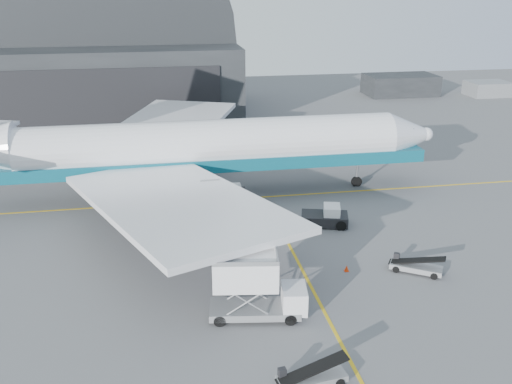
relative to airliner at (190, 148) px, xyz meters
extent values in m
plane|color=#565659|center=(7.60, -21.68, -5.38)|extent=(200.00, 200.00, 0.00)
cube|color=gold|center=(7.60, -1.68, -5.37)|extent=(80.00, 0.25, 0.02)
cube|color=gold|center=(7.60, -23.68, -5.37)|extent=(0.25, 40.00, 0.02)
cube|color=black|center=(-14.40, 43.32, 0.62)|extent=(50.00, 28.00, 12.00)
cube|color=black|center=(-14.40, 29.22, -0.38)|extent=(42.00, 0.40, 9.50)
cube|color=black|center=(45.60, 50.32, -5.38)|extent=(14.00, 8.00, 4.00)
cube|color=gray|center=(62.60, 46.32, -5.38)|extent=(8.00, 6.00, 2.80)
cylinder|color=white|center=(2.24, 0.00, 0.31)|extent=(39.45, 5.26, 5.26)
cone|color=white|center=(24.38, 0.00, 0.31)|extent=(4.82, 5.26, 5.26)
sphere|color=white|center=(26.57, 0.00, 0.31)|extent=(1.53, 1.53, 1.53)
cube|color=black|center=(23.07, 0.00, 0.97)|extent=(2.85, 2.41, 0.77)
cube|color=#0C5367|center=(2.24, 0.00, -1.38)|extent=(46.03, 5.32, 1.32)
cube|color=white|center=(-2.14, -13.15, -0.78)|extent=(20.21, 26.87, 1.60)
cube|color=white|center=(-2.14, 13.15, -0.78)|extent=(20.21, 26.87, 1.60)
cylinder|color=gray|center=(1.15, -8.77, -2.54)|extent=(5.70, 2.96, 2.96)
cylinder|color=gray|center=(1.15, 8.77, -2.54)|extent=(5.70, 2.96, 2.96)
cylinder|color=#A5A5AA|center=(18.68, 0.00, -3.85)|extent=(0.31, 0.31, 3.07)
cylinder|color=black|center=(18.68, 0.00, -4.89)|extent=(1.21, 0.38, 1.21)
cylinder|color=black|center=(0.05, -3.51, -4.78)|extent=(1.42, 0.49, 1.42)
cylinder|color=black|center=(0.05, 3.51, -4.78)|extent=(1.42, 0.49, 1.42)
cube|color=gray|center=(2.63, -24.40, -4.81)|extent=(6.60, 3.40, 0.52)
cube|color=silver|center=(5.33, -24.79, -3.97)|extent=(2.01, 2.63, 1.68)
cube|color=black|center=(6.11, -24.91, -3.71)|extent=(0.37, 1.99, 0.94)
cube|color=silver|center=(2.01, -24.31, -1.82)|extent=(4.74, 3.23, 2.10)
cylinder|color=black|center=(4.86, -25.84, -4.96)|extent=(0.88, 0.43, 0.84)
cylinder|color=black|center=(5.18, -23.66, -4.96)|extent=(0.88, 0.43, 0.84)
cylinder|color=black|center=(0.09, -25.14, -4.96)|extent=(0.88, 0.43, 0.84)
cylinder|color=black|center=(0.40, -22.96, -4.96)|extent=(0.88, 0.43, 0.84)
cube|color=black|center=(11.95, -9.93, -4.78)|extent=(4.89, 3.50, 0.99)
cube|color=silver|center=(12.59, -10.11, -3.90)|extent=(2.01, 2.32, 0.99)
cylinder|color=black|center=(13.14, -11.40, -4.94)|extent=(1.06, 0.63, 0.99)
cylinder|color=black|center=(13.73, -9.28, -4.94)|extent=(1.06, 0.63, 0.99)
cylinder|color=black|center=(10.17, -10.59, -4.94)|extent=(1.06, 0.63, 0.99)
cylinder|color=black|center=(10.76, -8.46, -4.94)|extent=(1.06, 0.63, 0.99)
cube|color=gray|center=(4.66, -32.04, -4.97)|extent=(4.21, 1.94, 0.42)
cube|color=black|center=(4.66, -32.04, -4.32)|extent=(4.41, 1.52, 1.18)
cube|color=black|center=(2.94, -31.77, -4.51)|extent=(0.51, 0.43, 0.55)
cylinder|color=black|center=(6.21, -32.47, -5.11)|extent=(0.58, 0.31, 0.55)
cylinder|color=black|center=(6.03, -31.19, -5.11)|extent=(0.58, 0.31, 0.55)
cylinder|color=black|center=(3.11, -31.60, -5.11)|extent=(0.58, 0.31, 0.55)
cube|color=gray|center=(16.53, -20.35, -4.97)|extent=(4.18, 3.35, 0.42)
cube|color=black|center=(16.53, -20.35, -4.32)|extent=(4.16, 3.10, 1.18)
cube|color=black|center=(15.39, -19.03, -4.51)|extent=(0.59, 0.56, 0.55)
cylinder|color=black|center=(17.43, -21.69, -5.11)|extent=(0.59, 0.49, 0.55)
cylinder|color=black|center=(18.12, -20.60, -5.11)|extent=(0.59, 0.49, 0.55)
cylinder|color=black|center=(14.93, -20.11, -5.11)|extent=(0.59, 0.49, 0.55)
cylinder|color=black|center=(15.62, -19.02, -5.11)|extent=(0.59, 0.49, 0.55)
cube|color=red|center=(11.08, -19.20, -5.37)|extent=(0.37, 0.37, 0.03)
cone|color=red|center=(11.08, -19.20, -5.12)|extent=(0.37, 0.37, 0.53)
camera|label=1|loc=(-3.28, -58.21, 16.86)|focal=40.00mm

